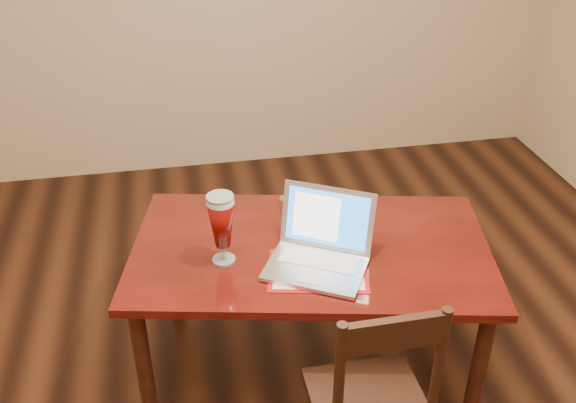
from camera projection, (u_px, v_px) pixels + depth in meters
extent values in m
cube|color=#540F0B|center=(311.00, 250.00, 2.54)|extent=(1.54, 1.07, 0.04)
cylinder|color=#36180D|center=(144.00, 368.00, 2.45)|extent=(0.06, 0.06, 0.62)
cylinder|color=#36180D|center=(478.00, 373.00, 2.42)|extent=(0.06, 0.06, 0.62)
cylinder|color=#36180D|center=(174.00, 265.00, 3.00)|extent=(0.06, 0.06, 0.62)
cylinder|color=#36180D|center=(445.00, 269.00, 2.98)|extent=(0.06, 0.06, 0.62)
cube|color=#9C0F0E|center=(318.00, 271.00, 2.40)|extent=(0.42, 0.33, 0.00)
cube|color=beige|center=(318.00, 270.00, 2.40)|extent=(0.37, 0.29, 0.00)
cube|color=silver|center=(315.00, 269.00, 2.39)|extent=(0.44, 0.39, 0.02)
cube|color=silver|center=(319.00, 259.00, 2.42)|extent=(0.31, 0.24, 0.00)
cube|color=silver|center=(310.00, 278.00, 2.33)|extent=(0.11, 0.10, 0.00)
cube|color=silver|center=(327.00, 218.00, 2.45)|extent=(0.35, 0.24, 0.24)
cube|color=blue|center=(327.00, 219.00, 2.44)|extent=(0.30, 0.20, 0.20)
cube|color=white|center=(316.00, 217.00, 2.45)|extent=(0.18, 0.13, 0.17)
cylinder|color=silver|center=(224.00, 260.00, 2.45)|extent=(0.09, 0.09, 0.01)
cylinder|color=silver|center=(223.00, 252.00, 2.43)|extent=(0.02, 0.02, 0.06)
cylinder|color=beige|center=(220.00, 201.00, 2.31)|extent=(0.10, 0.10, 0.02)
cylinder|color=silver|center=(220.00, 197.00, 2.31)|extent=(0.10, 0.10, 0.01)
cylinder|color=white|center=(286.00, 202.00, 2.78)|extent=(0.06, 0.06, 0.04)
cylinder|color=white|center=(297.00, 200.00, 2.80)|extent=(0.06, 0.06, 0.04)
cube|color=black|center=(368.00, 403.00, 2.20)|extent=(0.39, 0.37, 0.04)
cylinder|color=black|center=(339.00, 388.00, 1.91)|extent=(0.03, 0.03, 0.50)
cylinder|color=black|center=(438.00, 372.00, 1.96)|extent=(0.03, 0.03, 0.50)
cube|color=black|center=(394.00, 334.00, 1.84)|extent=(0.31, 0.03, 0.11)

